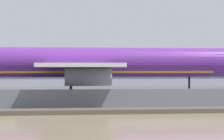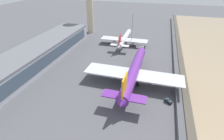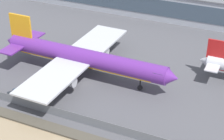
{
  "view_description": "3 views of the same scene",
  "coord_description": "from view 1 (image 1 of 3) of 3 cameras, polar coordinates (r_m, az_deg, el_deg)",
  "views": [
    {
      "loc": [
        -7.58,
        -68.99,
        5.03
      ],
      "look_at": [
        0.9,
        2.43,
        4.74
      ],
      "focal_mm": 70.0,
      "sensor_mm": 36.0,
      "label": 1
    },
    {
      "loc": [
        -75.2,
        -5.86,
        47.36
      ],
      "look_at": [
        -2.19,
        14.67,
        4.51
      ],
      "focal_mm": 28.0,
      "sensor_mm": 36.0,
      "label": 2
    },
    {
      "loc": [
        42.62,
        -76.93,
        54.58
      ],
      "look_at": [
        4.67,
        6.34,
        2.33
      ],
      "focal_mm": 60.0,
      "sensor_mm": 36.0,
      "label": 3
    }
  ],
  "objects": [
    {
      "name": "ground_plane",
      "position": [
        69.58,
        -0.5,
        -3.92
      ],
      "size": [
        500.0,
        500.0,
        0.0
      ],
      "primitive_type": "plane",
      "color": "#4C4C51"
    },
    {
      "name": "shoreline_seawall",
      "position": [
        49.31,
        2.11,
        -5.33
      ],
      "size": [
        320.0,
        3.0,
        0.5
      ],
      "color": "#474238",
      "rests_on": "ground"
    },
    {
      "name": "perimeter_fence",
      "position": [
        53.66,
        1.37,
        -3.82
      ],
      "size": [
        280.0,
        0.1,
        2.48
      ],
      "color": "slate",
      "rests_on": "ground"
    },
    {
      "name": "cargo_jet_purple",
      "position": [
        72.76,
        -3.41,
        0.85
      ],
      "size": [
        53.95,
        46.21,
        15.27
      ],
      "color": "#602889",
      "rests_on": "ground"
    },
    {
      "name": "terminal_building",
      "position": [
        129.94,
        -5.3,
        0.37
      ],
      "size": [
        112.23,
        20.1,
        10.7
      ],
      "color": "#9EA3AD",
      "rests_on": "ground"
    },
    {
      "name": "baggage_tug",
      "position": [
        56.62,
        -13.96,
        -4.06
      ],
      "size": [
        3.11,
        3.55,
        1.8
      ],
      "color": "#1E2328",
      "rests_on": "ground"
    }
  ]
}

